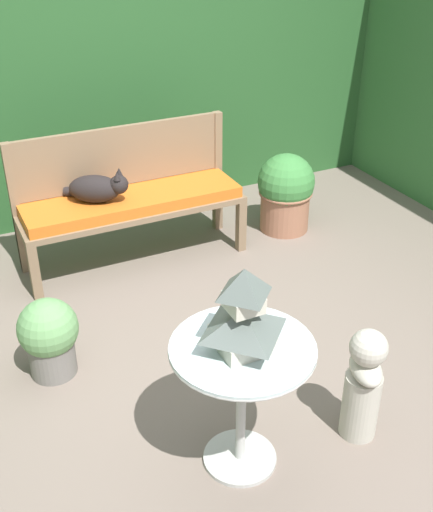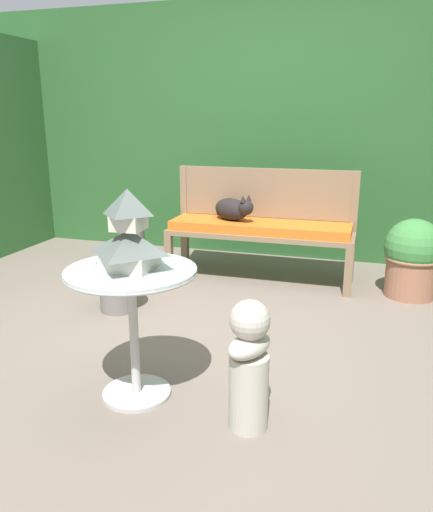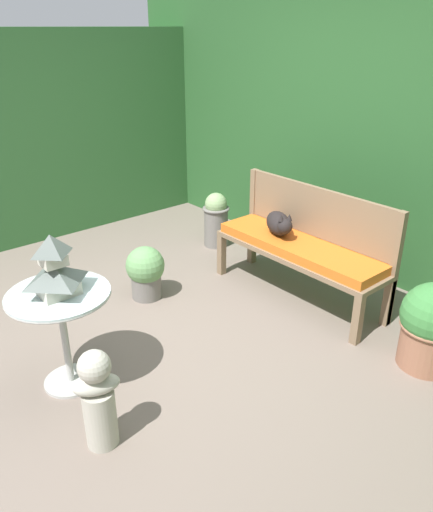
# 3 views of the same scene
# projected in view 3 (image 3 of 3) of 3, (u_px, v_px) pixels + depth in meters

# --- Properties ---
(ground) EXTENTS (30.00, 30.00, 0.00)m
(ground) POSITION_uv_depth(u_px,v_px,m) (178.00, 348.00, 3.56)
(ground) COLOR #75665B
(foliage_hedge_back) EXTENTS (6.40, 0.87, 2.37)m
(foliage_hedge_back) POSITION_uv_depth(u_px,v_px,m) (391.00, 136.00, 4.50)
(foliage_hedge_back) COLOR #285628
(foliage_hedge_back) RESTS_ON ground
(foliage_hedge_left) EXTENTS (0.70, 3.61, 2.08)m
(foliage_hedge_left) POSITION_uv_depth(u_px,v_px,m) (28.00, 136.00, 5.21)
(foliage_hedge_left) COLOR #336633
(foliage_hedge_left) RESTS_ON ground
(garden_bench) EXTENTS (1.53, 0.44, 0.50)m
(garden_bench) POSITION_uv_depth(u_px,v_px,m) (299.00, 251.00, 4.05)
(garden_bench) COLOR #7F664C
(garden_bench) RESTS_ON ground
(bench_backrest) EXTENTS (1.53, 0.06, 0.91)m
(bench_backrest) POSITION_uv_depth(u_px,v_px,m) (317.00, 218.00, 4.07)
(bench_backrest) COLOR #7F664C
(bench_backrest) RESTS_ON ground
(cat) EXTENTS (0.40, 0.37, 0.23)m
(cat) POSITION_uv_depth(u_px,v_px,m) (280.00, 224.00, 4.14)
(cat) COLOR black
(cat) RESTS_ON garden_bench
(patio_table) EXTENTS (0.62, 0.62, 0.65)m
(patio_table) POSITION_uv_depth(u_px,v_px,m) (61.00, 314.00, 3.00)
(patio_table) COLOR #B7B7B2
(patio_table) RESTS_ON ground
(pagoda_birdhouse) EXTENTS (0.29, 0.29, 0.37)m
(pagoda_birdhouse) POSITION_uv_depth(u_px,v_px,m) (54.00, 269.00, 2.87)
(pagoda_birdhouse) COLOR beige
(pagoda_birdhouse) RESTS_ON patio_table
(garden_bust) EXTENTS (0.22, 0.28, 0.60)m
(garden_bust) POSITION_uv_depth(u_px,v_px,m) (98.00, 398.00, 2.62)
(garden_bust) COLOR #B7B2A3
(garden_bust) RESTS_ON ground
(potted_plant_patio_mid) EXTENTS (0.43, 0.43, 0.60)m
(potted_plant_patio_mid) POSITION_uv_depth(u_px,v_px,m) (432.00, 326.00, 3.26)
(potted_plant_patio_mid) COLOR #9E664C
(potted_plant_patio_mid) RESTS_ON ground
(potted_plant_path_edge) EXTENTS (0.28, 0.28, 0.56)m
(potted_plant_path_edge) POSITION_uv_depth(u_px,v_px,m) (216.00, 219.00, 5.10)
(potted_plant_path_edge) COLOR slate
(potted_plant_path_edge) RESTS_ON ground
(potted_plant_bench_left) EXTENTS (0.32, 0.32, 0.45)m
(potted_plant_bench_left) POSITION_uv_depth(u_px,v_px,m) (146.00, 271.00, 4.13)
(potted_plant_bench_left) COLOR slate
(potted_plant_bench_left) RESTS_ON ground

